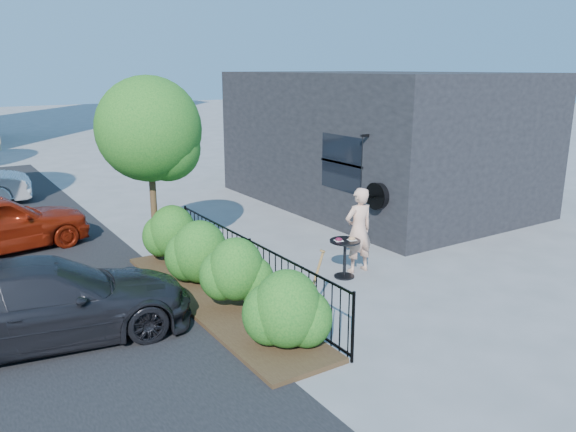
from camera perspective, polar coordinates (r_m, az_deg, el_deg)
ground at (r=11.44m, az=2.79°, el=-6.37°), size 120.00×120.00×0.00m
shop_building at (r=17.75m, az=8.90°, el=7.77°), size 6.22×9.00×4.00m
fence at (r=10.49m, az=-3.87°, el=-5.13°), size 0.05×6.05×1.10m
planting_bed at (r=10.38m, az=-7.23°, el=-8.51°), size 1.30×6.00×0.08m
shrubs at (r=10.27m, az=-7.09°, el=-4.83°), size 1.10×5.60×1.24m
patio_tree at (r=12.16m, az=-13.55°, el=7.96°), size 2.20×2.20×3.94m
cafe_table at (r=11.38m, az=5.80°, el=-3.63°), size 0.62×0.62×0.84m
woman at (r=11.66m, az=7.18°, el=-1.43°), size 0.67×0.46×1.79m
shovel at (r=9.32m, az=2.43°, el=-7.71°), size 0.44×0.17×1.29m
car_darkgrey at (r=9.52m, az=-23.47°, el=-7.96°), size 4.68×2.43×1.30m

